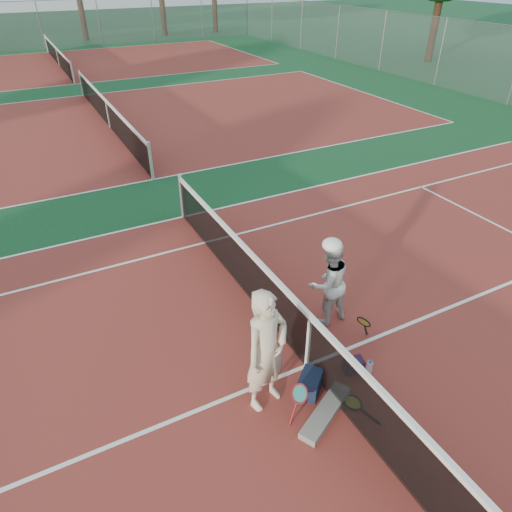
# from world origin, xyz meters

# --- Properties ---
(ground) EXTENTS (130.00, 130.00, 0.00)m
(ground) POSITION_xyz_m (0.00, 0.00, 0.00)
(ground) COLOR #113E20
(ground) RESTS_ON ground
(court_main) EXTENTS (23.77, 10.97, 0.01)m
(court_main) POSITION_xyz_m (0.00, 0.00, 0.00)
(court_main) COLOR maroon
(court_main) RESTS_ON ground
(court_far_a) EXTENTS (23.77, 10.97, 0.01)m
(court_far_a) POSITION_xyz_m (0.00, 13.50, 0.00)
(court_far_a) COLOR maroon
(court_far_a) RESTS_ON ground
(court_far_b) EXTENTS (23.77, 10.97, 0.01)m
(court_far_b) POSITION_xyz_m (0.00, 27.00, 0.00)
(court_far_b) COLOR maroon
(court_far_b) RESTS_ON ground
(net_main) EXTENTS (0.10, 10.98, 1.02)m
(net_main) POSITION_xyz_m (0.00, 0.00, 0.51)
(net_main) COLOR black
(net_main) RESTS_ON ground
(net_far_a) EXTENTS (0.10, 10.98, 1.02)m
(net_far_a) POSITION_xyz_m (0.00, 13.50, 0.51)
(net_far_a) COLOR black
(net_far_a) RESTS_ON ground
(net_far_b) EXTENTS (0.10, 10.98, 1.02)m
(net_far_b) POSITION_xyz_m (0.00, 27.00, 0.51)
(net_far_b) COLOR black
(net_far_b) RESTS_ON ground
(fence_back) EXTENTS (32.00, 0.06, 3.00)m
(fence_back) POSITION_xyz_m (0.00, 34.00, 1.50)
(fence_back) COLOR slate
(fence_back) RESTS_ON ground
(player_a) EXTENTS (0.79, 0.63, 1.88)m
(player_a) POSITION_xyz_m (-0.86, -0.26, 0.94)
(player_a) COLOR beige
(player_a) RESTS_ON ground
(player_b) EXTENTS (0.76, 0.60, 1.54)m
(player_b) POSITION_xyz_m (0.88, 0.79, 0.77)
(player_b) COLOR silver
(player_b) RESTS_ON ground
(racket_red) EXTENTS (0.38, 0.37, 0.55)m
(racket_red) POSITION_xyz_m (-0.59, -0.70, 0.28)
(racket_red) COLOR maroon
(racket_red) RESTS_ON ground
(racket_black_held) EXTENTS (0.39, 0.37, 0.54)m
(racket_black_held) POSITION_xyz_m (1.07, 0.04, 0.27)
(racket_black_held) COLOR black
(racket_black_held) RESTS_ON ground
(racket_spare) EXTENTS (0.40, 0.65, 0.03)m
(racket_spare) POSITION_xyz_m (0.19, -0.89, 0.01)
(racket_spare) COLOR black
(racket_spare) RESTS_ON ground
(sports_bag_navy) EXTENTS (0.49, 0.48, 0.32)m
(sports_bag_navy) POSITION_xyz_m (-0.23, -0.43, 0.16)
(sports_bag_navy) COLOR black
(sports_bag_navy) RESTS_ON ground
(sports_bag_purple) EXTENTS (0.32, 0.25, 0.23)m
(sports_bag_purple) POSITION_xyz_m (0.57, -0.41, 0.11)
(sports_bag_purple) COLOR black
(sports_bag_purple) RESTS_ON ground
(net_cover_canvas) EXTENTS (1.06, 0.72, 0.11)m
(net_cover_canvas) POSITION_xyz_m (-0.26, -0.88, 0.06)
(net_cover_canvas) COLOR slate
(net_cover_canvas) RESTS_ON ground
(water_bottle) EXTENTS (0.09, 0.09, 0.30)m
(water_bottle) POSITION_xyz_m (0.69, -0.60, 0.15)
(water_bottle) COLOR silver
(water_bottle) RESTS_ON ground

